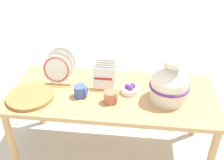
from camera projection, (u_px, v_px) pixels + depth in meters
ground_plane at (112, 151)px, 2.32m from camera, size 14.00×14.00×0.00m
display_table at (112, 100)px, 2.03m from camera, size 1.57×0.69×0.63m
ceramic_vase at (170, 82)px, 1.84m from camera, size 0.29×0.29×0.34m
dish_rack_round_plates at (59, 71)px, 2.09m from camera, size 0.23×0.21×0.25m
dish_rack_square_plates at (105, 79)px, 2.05m from camera, size 0.21×0.19×0.18m
wicker_charger_stack at (30, 97)px, 1.92m from camera, size 0.34×0.34×0.03m
mug_cobalt_glaze at (81, 91)px, 1.93m from camera, size 0.10×0.09×0.09m
mug_terracotta_glaze at (111, 97)px, 1.87m from camera, size 0.10×0.09×0.09m
fruit_bowl at (130, 89)px, 1.98m from camera, size 0.14×0.14×0.08m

